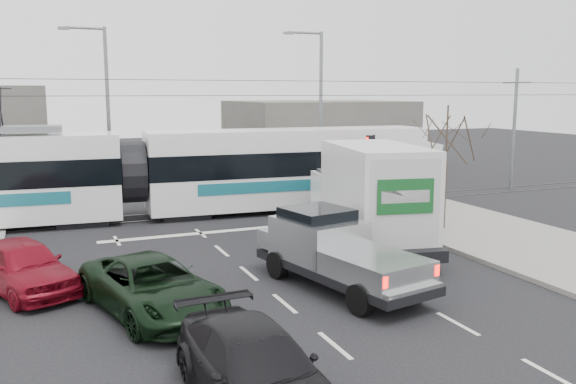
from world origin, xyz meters
name	(u,v)px	position (x,y,z in m)	size (l,w,h in m)	color
ground	(298,268)	(0.00, 0.00, 0.00)	(120.00, 120.00, 0.00)	black
sidewalk_right	(513,240)	(9.00, 0.00, 0.07)	(6.00, 60.00, 0.15)	gray
rails	(214,212)	(0.00, 10.00, 0.01)	(60.00, 1.60, 0.03)	#33302D
building_right	(317,134)	(12.00, 24.00, 2.50)	(12.00, 10.00, 5.00)	slate
bare_tree	(447,139)	(7.60, 2.50, 3.79)	(2.40, 2.40, 5.00)	#47382B
traffic_signal	(371,157)	(6.47, 6.50, 2.74)	(0.44, 0.44, 3.60)	black
street_lamp_near	(318,102)	(7.31, 14.00, 5.11)	(2.38, 0.25, 9.00)	slate
street_lamp_far	(104,103)	(-4.19, 16.00, 5.11)	(2.38, 0.25, 9.00)	slate
catenary	(213,131)	(0.00, 10.00, 3.88)	(60.00, 0.20, 7.00)	black
tram	(131,174)	(-3.80, 9.87, 2.06)	(28.56, 4.60, 5.81)	white
silver_pickup	(333,249)	(0.21, -2.09, 1.10)	(3.26, 6.36, 2.20)	black
box_truck	(370,197)	(3.40, 1.29, 1.90)	(4.06, 8.04, 3.84)	black
navy_pickup	(347,194)	(5.44, 6.80, 1.04)	(2.73, 5.26, 2.11)	black
green_car	(152,287)	(-5.12, -2.36, 0.72)	(2.38, 5.17, 1.44)	black
red_car	(22,266)	(-8.23, 0.79, 0.77)	(1.82, 4.53, 1.54)	maroon
dark_car	(256,369)	(-4.25, -7.85, 0.71)	(2.00, 4.92, 1.43)	black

